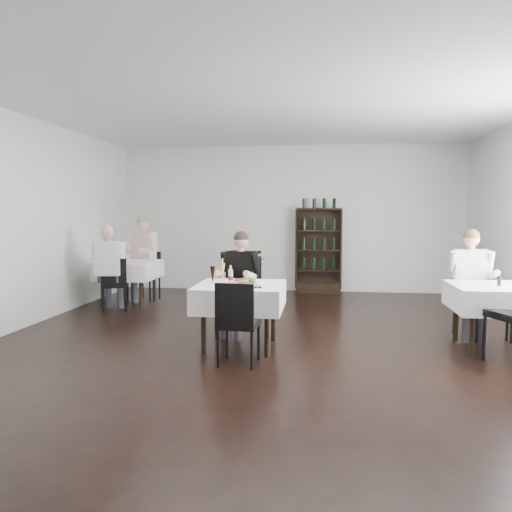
{
  "coord_description": "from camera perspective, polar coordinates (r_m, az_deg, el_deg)",
  "views": [
    {
      "loc": [
        0.67,
        -5.84,
        1.63
      ],
      "look_at": [
        -0.13,
        0.2,
        1.1
      ],
      "focal_mm": 35.0,
      "sensor_mm": 36.0,
      "label": 1
    }
  ],
  "objects": [
    {
      "name": "potted_tree",
      "position": [
        10.22,
        -0.81,
        -1.64
      ],
      "size": [
        0.88,
        0.79,
        0.89
      ],
      "primitive_type": "imported",
      "rotation": [
        0.0,
        0.0,
        -0.13
      ],
      "color": "#235A1F",
      "rests_on": "ground"
    },
    {
      "name": "pilsner_dark",
      "position": [
        6.02,
        -4.98,
        -2.16
      ],
      "size": [
        0.06,
        0.06,
        0.27
      ],
      "color": "black",
      "rests_on": "main_table"
    },
    {
      "name": "coke_bottle",
      "position": [
        5.96,
        -2.91,
        -2.39
      ],
      "size": [
        0.06,
        0.06,
        0.23
      ],
      "color": "silver",
      "rests_on": "main_table"
    },
    {
      "name": "main_table",
      "position": [
        6.01,
        -1.82,
        -4.65
      ],
      "size": [
        1.03,
        1.03,
        0.77
      ],
      "color": "black",
      "rests_on": "ground"
    },
    {
      "name": "pilsner_lager",
      "position": [
        6.14,
        -3.86,
        -1.9
      ],
      "size": [
        0.07,
        0.07,
        0.3
      ],
      "color": "gold",
      "rests_on": "main_table"
    },
    {
      "name": "diner_left_far",
      "position": [
        9.51,
        -13.04,
        0.55
      ],
      "size": [
        0.69,
        0.73,
        1.57
      ],
      "color": "#393940",
      "rests_on": "ground"
    },
    {
      "name": "diner_right_far",
      "position": [
        7.04,
        23.39,
        -1.98
      ],
      "size": [
        0.54,
        0.55,
        1.42
      ],
      "color": "#393940",
      "rests_on": "ground"
    },
    {
      "name": "left_table",
      "position": [
        9.05,
        -14.33,
        -1.55
      ],
      "size": [
        0.98,
        0.98,
        0.77
      ],
      "color": "black",
      "rests_on": "ground"
    },
    {
      "name": "pepper_mill",
      "position": [
        6.5,
        26.05,
        -2.61
      ],
      "size": [
        0.05,
        0.05,
        0.11
      ],
      "primitive_type": "cylinder",
      "rotation": [
        0.0,
        0.0,
        0.24
      ],
      "color": "black",
      "rests_on": "right_table"
    },
    {
      "name": "room_shell",
      "position": [
        5.88,
        1.04,
        3.75
      ],
      "size": [
        9.0,
        9.0,
        9.0
      ],
      "color": "black",
      "rests_on": "ground"
    },
    {
      "name": "napkin_cutlery",
      "position": [
        5.72,
        -0.16,
        -3.58
      ],
      "size": [
        0.19,
        0.17,
        0.02
      ],
      "color": "black",
      "rests_on": "main_table"
    },
    {
      "name": "diner_main",
      "position": [
        6.61,
        -1.92,
        -2.18
      ],
      "size": [
        0.57,
        0.6,
        1.38
      ],
      "color": "#393940",
      "rests_on": "ground"
    },
    {
      "name": "plate_near",
      "position": [
        5.85,
        -1.0,
        -3.23
      ],
      "size": [
        0.36,
        0.36,
        0.09
      ],
      "color": "white",
      "rests_on": "main_table"
    },
    {
      "name": "right_table",
      "position": [
        6.55,
        25.62,
        -4.35
      ],
      "size": [
        0.98,
        0.98,
        0.77
      ],
      "color": "black",
      "rests_on": "ground"
    },
    {
      "name": "wine_shelf",
      "position": [
        10.19,
        7.16,
        0.56
      ],
      "size": [
        0.9,
        0.28,
        1.75
      ],
      "color": "black",
      "rests_on": "ground"
    },
    {
      "name": "plate_far",
      "position": [
        6.19,
        -1.64,
        -2.83
      ],
      "size": [
        0.28,
        0.28,
        0.07
      ],
      "color": "white",
      "rests_on": "main_table"
    },
    {
      "name": "left_chair_far",
      "position": [
        9.54,
        -12.23,
        -1.84
      ],
      "size": [
        0.47,
        0.48,
        0.9
      ],
      "color": "black",
      "rests_on": "ground"
    },
    {
      "name": "main_chair_far",
      "position": [
        6.84,
        -1.01,
        -3.79
      ],
      "size": [
        0.61,
        0.61,
        1.02
      ],
      "color": "black",
      "rests_on": "ground"
    },
    {
      "name": "diner_left_near",
      "position": [
        8.5,
        -16.44,
        -0.56
      ],
      "size": [
        0.58,
        0.6,
        1.44
      ],
      "color": "#393940",
      "rests_on": "ground"
    },
    {
      "name": "left_chair_near",
      "position": [
        8.53,
        -15.92,
        -2.76
      ],
      "size": [
        0.53,
        0.53,
        0.89
      ],
      "color": "black",
      "rests_on": "ground"
    },
    {
      "name": "main_chair_near",
      "position": [
        5.3,
        -2.17,
        -7.12
      ],
      "size": [
        0.44,
        0.44,
        0.9
      ],
      "color": "black",
      "rests_on": "ground"
    },
    {
      "name": "right_chair_far",
      "position": [
        7.19,
        23.91,
        -3.25
      ],
      "size": [
        0.67,
        0.67,
        1.14
      ],
      "color": "black",
      "rests_on": "ground"
    }
  ]
}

